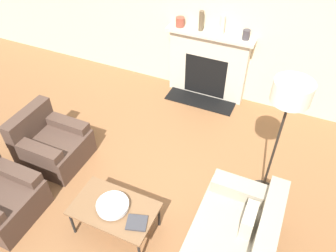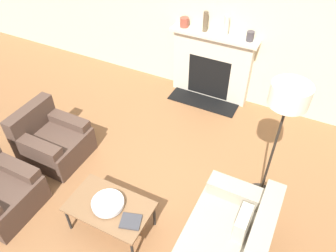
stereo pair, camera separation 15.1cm
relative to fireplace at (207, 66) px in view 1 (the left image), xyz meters
name	(u,v)px [view 1 (the left image)]	position (x,y,z in m)	size (l,w,h in m)	color
ground_plane	(143,224)	(0.21, -2.89, -0.58)	(18.00, 18.00, 0.00)	brown
wall_back	(228,16)	(0.21, 0.14, 0.87)	(18.00, 0.06, 2.90)	beige
fireplace	(207,66)	(0.00, 0.00, 0.00)	(1.47, 0.59, 1.19)	beige
armchair_far	(51,144)	(-1.48, -2.43, -0.30)	(0.86, 0.78, 0.77)	#4C382D
coffee_table	(114,210)	(-0.04, -3.06, -0.19)	(0.96, 0.58, 0.42)	brown
bowl	(113,205)	(-0.05, -3.07, -0.11)	(0.37, 0.37, 0.08)	silver
book	(137,223)	(0.29, -3.13, -0.15)	(0.27, 0.25, 0.02)	#38383D
floor_lamp	(288,106)	(1.43, -1.82, 0.89)	(0.41, 0.41, 1.76)	black
mantel_vase_left	(180,22)	(-0.54, 0.01, 0.69)	(0.15, 0.15, 0.16)	brown
mantel_vase_center_left	(201,21)	(-0.17, 0.01, 0.77)	(0.08, 0.08, 0.32)	brown
mantel_vase_center_right	(222,25)	(0.18, 0.01, 0.77)	(0.08, 0.08, 0.32)	beige
mantel_vase_right	(246,35)	(0.57, 0.01, 0.69)	(0.12, 0.12, 0.15)	#3D383D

